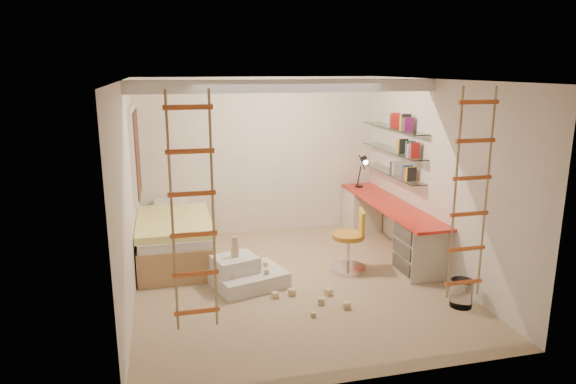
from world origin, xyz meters
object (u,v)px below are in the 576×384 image
object	(u,v)px
swivel_chair	(350,249)
play_platform	(245,274)
desk	(388,224)
bed	(174,238)

from	to	relation	value
swivel_chair	play_platform	distance (m)	1.50
swivel_chair	play_platform	size ratio (longest dim) A/B	0.83
play_platform	swivel_chair	bearing A→B (deg)	6.14
play_platform	desk	bearing A→B (deg)	19.01
bed	play_platform	distance (m)	1.46
desk	swivel_chair	world-z (taller)	swivel_chair
bed	swivel_chair	bearing A→B (deg)	-23.46
desk	swivel_chair	distance (m)	1.08
desk	bed	xyz separation A→B (m)	(-3.20, 0.36, -0.07)
desk	play_platform	world-z (taller)	desk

